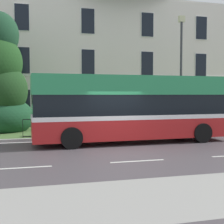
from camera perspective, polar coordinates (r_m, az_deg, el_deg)
ground_plane at (r=13.85m, az=0.73°, el=-6.64°), size 60.00×56.00×0.18m
georgian_townhouse at (r=28.65m, az=-1.43°, el=10.42°), size 19.30×9.62×11.55m
iron_verge_railing at (r=17.73m, az=6.88°, el=-2.39°), size 13.94×0.04×0.97m
evergreen_tree at (r=19.91m, az=-19.99°, el=4.94°), size 3.78×3.78×7.66m
single_decker_bus at (r=15.27m, az=3.88°, el=0.80°), size 9.86×2.78×3.26m
street_lamp_post at (r=19.43m, az=12.69°, el=8.35°), size 0.36×0.24×6.99m
litter_bin at (r=17.02m, az=-11.77°, el=-2.47°), size 0.57×0.57×1.12m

